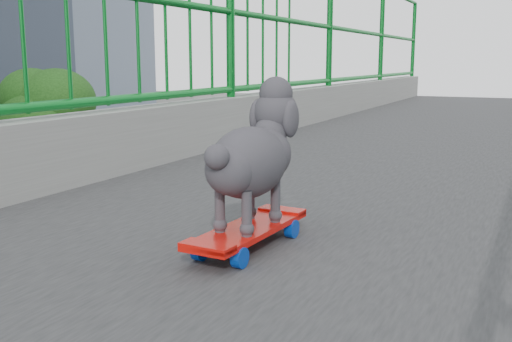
{
  "coord_description": "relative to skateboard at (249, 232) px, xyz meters",
  "views": [
    {
      "loc": [
        0.48,
        2.47,
        7.54
      ],
      "look_at": [
        -0.26,
        4.01,
        7.22
      ],
      "focal_mm": 42.0,
      "sensor_mm": 36.0,
      "label": 1
    }
  ],
  "objects": [
    {
      "name": "skateboard",
      "position": [
        0.0,
        0.0,
        0.0
      ],
      "size": [
        0.17,
        0.5,
        0.07
      ],
      "rotation": [
        0.0,
        0.0,
        -0.06
      ],
      "color": "red",
      "rests_on": "footbridge"
    },
    {
      "name": "poodle",
      "position": [
        0.0,
        0.02,
        0.22
      ],
      "size": [
        0.21,
        0.47,
        0.38
      ],
      "rotation": [
        0.0,
        0.0,
        -0.06
      ],
      "color": "#2F2D32",
      "rests_on": "skateboard"
    }
  ]
}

